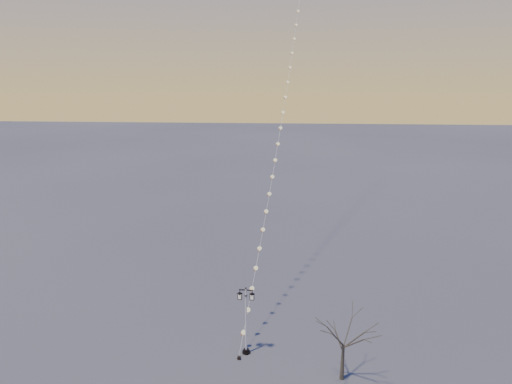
{
  "coord_description": "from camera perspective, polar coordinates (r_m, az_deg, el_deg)",
  "views": [
    {
      "loc": [
        2.63,
        -26.76,
        18.64
      ],
      "look_at": [
        0.23,
        6.81,
        9.99
      ],
      "focal_mm": 32.79,
      "sensor_mm": 36.0,
      "label": 1
    }
  ],
  "objects": [
    {
      "name": "ground",
      "position": [
        32.72,
        -1.33,
        -20.32
      ],
      "size": [
        300.0,
        300.0,
        0.0
      ],
      "primitive_type": "plane",
      "color": "#424343",
      "rests_on": "ground"
    },
    {
      "name": "street_lamp",
      "position": [
        32.4,
        -1.23,
        -15.04
      ],
      "size": [
        1.24,
        0.54,
        4.89
      ],
      "rotation": [
        0.0,
        0.0,
        -0.03
      ],
      "color": "black",
      "rests_on": "ground"
    },
    {
      "name": "kite_train",
      "position": [
        48.63,
        4.22,
        18.62
      ],
      "size": [
        6.67,
        42.9,
        44.62
      ],
      "rotation": [
        0.0,
        0.0,
        -0.35
      ],
      "color": "black",
      "rests_on": "ground"
    },
    {
      "name": "bare_tree",
      "position": [
        30.3,
        10.68,
        -16.76
      ],
      "size": [
        2.67,
        2.67,
        4.44
      ],
      "rotation": [
        0.0,
        0.0,
        0.1
      ],
      "color": "#393426",
      "rests_on": "ground"
    }
  ]
}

